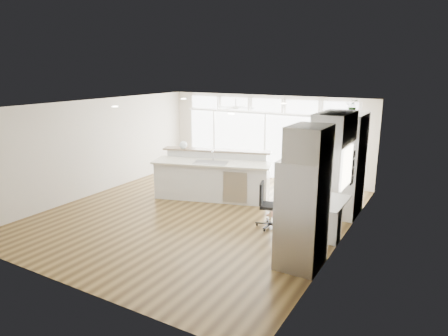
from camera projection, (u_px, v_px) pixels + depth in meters
The scene contains 24 objects.
floor at pixel (200, 213), 10.05m from camera, with size 7.00×8.00×0.02m, color #463115.
ceiling at pixel (198, 105), 9.39m from camera, with size 7.00×8.00×0.02m, color white.
wall_back at pixel (266, 137), 13.08m from camera, with size 7.00×0.04×2.70m, color beige.
wall_front at pixel (61, 210), 6.36m from camera, with size 7.00×0.04×2.70m, color beige.
wall_left at pixel (97, 147), 11.42m from camera, with size 0.04×8.00×2.70m, color beige.
wall_right at pixel (344, 180), 8.03m from camera, with size 0.04×8.00×2.70m, color beige.
glass_wall at pixel (265, 146), 13.10m from camera, with size 5.80×0.06×2.08m, color silver.
transom_row at pixel (266, 105), 12.78m from camera, with size 5.90×0.06×0.40m, color silver.
desk_window at pixel (346, 167), 8.25m from camera, with size 0.04×0.85×0.85m, color white.
ceiling_fan at pixel (236, 104), 12.04m from camera, with size 1.16×1.16×0.32m, color white.
recessed_lights at pixel (203, 105), 9.57m from camera, with size 3.40×3.00×0.02m, color beige.
oven_cabinet at pixel (348, 165), 9.72m from camera, with size 0.64×1.20×2.50m, color silver.
desk_nook at pixel (327, 217), 8.69m from camera, with size 0.72×1.30×0.76m, color silver.
upper_cabinets at pixel (335, 128), 8.19m from camera, with size 0.64×1.30×0.64m, color silver.
refrigerator at pixel (302, 214), 7.17m from camera, with size 0.76×0.90×2.00m, color #A7A7AB.
fridge_cabinet at pixel (309, 143), 6.82m from camera, with size 0.64×0.90×0.60m, color silver.
framed_photos at pixel (353, 168), 8.81m from camera, with size 0.06×0.22×0.80m, color black.
kitchen_island at pixel (212, 176), 11.01m from camera, with size 3.25×1.22×1.29m, color silver.
rug at pixel (290, 215), 9.88m from camera, with size 1.00×0.72×0.01m, color #3E1F13.
office_chair at pixel (271, 205), 9.02m from camera, with size 0.54×0.50×1.04m, color black.
fishbowl at pixel (183, 145), 11.41m from camera, with size 0.23×0.23×0.23m, color silver.
monitor at pixel (325, 192), 8.59m from camera, with size 0.08×0.46×0.38m, color black.
keyboard at pixel (317, 199), 8.72m from camera, with size 0.11×0.30×0.02m, color silver.
potted_plant at pixel (353, 108), 9.39m from camera, with size 0.30×0.33×0.26m, color #325D27.
Camera 1 is at (5.26, -7.90, 3.55)m, focal length 32.00 mm.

